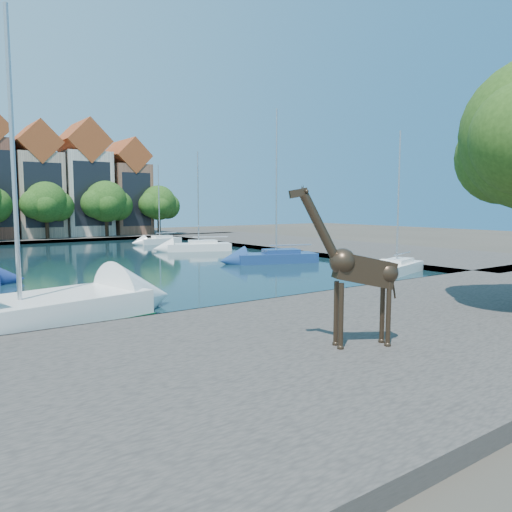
{
  "coord_description": "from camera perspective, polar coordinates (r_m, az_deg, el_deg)",
  "views": [
    {
      "loc": [
        -14.2,
        -19.03,
        5.07
      ],
      "look_at": [
        -1.89,
        -2.0,
        2.87
      ],
      "focal_mm": 35.0,
      "sensor_mm": 36.0,
      "label": 1
    }
  ],
  "objects": [
    {
      "name": "right_quay",
      "position": [
        58.4,
        6.45,
        1.19
      ],
      "size": [
        14.0,
        52.0,
        0.5
      ],
      "primitive_type": "cube",
      "color": "#47433E",
      "rests_on": "ground"
    },
    {
      "name": "water_basin",
      "position": [
        45.59,
        -17.49,
        -0.65
      ],
      "size": [
        38.0,
        50.0,
        0.08
      ],
      "primitive_type": "cube",
      "color": "black",
      "rests_on": "ground"
    },
    {
      "name": "far_tree_east",
      "position": [
        73.65,
        -16.68,
        5.84
      ],
      "size": [
        7.54,
        5.8,
        7.84
      ],
      "color": "#332114",
      "rests_on": "far_quay"
    },
    {
      "name": "sailboat_right_b",
      "position": [
        42.59,
        2.32,
        0.09
      ],
      "size": [
        7.25,
        4.61,
        12.87
      ],
      "color": "navy",
      "rests_on": "water_basin"
    },
    {
      "name": "sailboat_right_c",
      "position": [
        53.74,
        -6.56,
        1.25
      ],
      "size": [
        7.13,
        4.66,
        10.48
      ],
      "color": "white",
      "rests_on": "water_basin"
    },
    {
      "name": "near_quay",
      "position": [
        19.22,
        13.58,
        -8.72
      ],
      "size": [
        50.0,
        14.0,
        0.5
      ],
      "primitive_type": "cube",
      "color": "#47433E",
      "rests_on": "ground"
    },
    {
      "name": "townhouse_east_mid",
      "position": [
        78.43,
        -19.2,
        7.85
      ],
      "size": [
        6.43,
        9.18,
        16.65
      ],
      "color": "beige",
      "rests_on": "far_quay"
    },
    {
      "name": "far_tree_mid_east",
      "position": [
        71.41,
        -22.78,
        5.55
      ],
      "size": [
        7.02,
        5.4,
        7.52
      ],
      "color": "#332114",
      "rests_on": "far_quay"
    },
    {
      "name": "far_quay",
      "position": [
        76.51,
        -25.1,
        1.79
      ],
      "size": [
        60.0,
        16.0,
        0.5
      ],
      "primitive_type": "cube",
      "color": "#47433E",
      "rests_on": "ground"
    },
    {
      "name": "sailboat_right_a",
      "position": [
        37.44,
        15.76,
        -1.05
      ],
      "size": [
        6.05,
        3.6,
        10.13
      ],
      "color": "white",
      "rests_on": "water_basin"
    },
    {
      "name": "townhouse_east_inner",
      "position": [
        76.79,
        -23.87,
        7.44
      ],
      "size": [
        5.94,
        9.18,
        15.79
      ],
      "color": "tan",
      "rests_on": "far_quay"
    },
    {
      "name": "sailboat_right_d",
      "position": [
        63.91,
        -10.95,
        1.89
      ],
      "size": [
        5.48,
        2.33,
        9.84
      ],
      "color": "white",
      "rests_on": "water_basin"
    },
    {
      "name": "giraffe_statue",
      "position": [
        16.18,
        11.4,
        -1.53
      ],
      "size": [
        3.37,
        1.8,
        5.07
      ],
      "color": "#322419",
      "rests_on": "near_quay"
    },
    {
      "name": "ground",
      "position": [
        24.27,
        0.86,
        -6.09
      ],
      "size": [
        160.0,
        160.0,
        0.0
      ],
      "primitive_type": "plane",
      "color": "#38332B",
      "rests_on": "ground"
    },
    {
      "name": "far_tree_far_east",
      "position": [
        76.65,
        -11.0,
        5.86
      ],
      "size": [
        6.76,
        5.2,
        7.36
      ],
      "color": "#332114",
      "rests_on": "far_quay"
    },
    {
      "name": "townhouse_east_end",
      "position": [
        80.52,
        -14.71,
        7.22
      ],
      "size": [
        5.44,
        9.18,
        14.43
      ],
      "color": "brown",
      "rests_on": "far_quay"
    }
  ]
}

